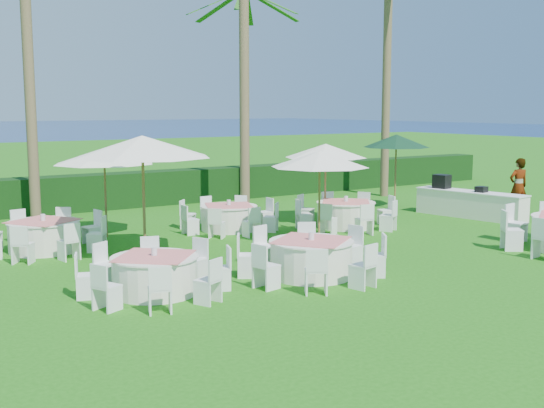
{
  "coord_description": "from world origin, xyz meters",
  "views": [
    {
      "loc": [
        -8.72,
        -10.51,
        3.46
      ],
      "look_at": [
        -0.49,
        2.18,
        1.3
      ],
      "focal_mm": 45.0,
      "sensor_mm": 36.0,
      "label": 1
    }
  ],
  "objects_px": {
    "umbrella_a": "(142,147)",
    "umbrella_b": "(320,159)",
    "banquet_table_b": "(311,257)",
    "banquet_table_d": "(44,235)",
    "buffet_table": "(469,203)",
    "staff_person": "(518,186)",
    "umbrella_d": "(326,151)",
    "banquet_table_a": "(155,274)",
    "umbrella_c": "(104,156)",
    "banquet_table_e": "(229,217)",
    "umbrella_green": "(396,141)",
    "banquet_table_f": "(346,214)"
  },
  "relations": [
    {
      "from": "umbrella_a",
      "to": "umbrella_b",
      "type": "bearing_deg",
      "value": -9.84
    },
    {
      "from": "banquet_table_b",
      "to": "banquet_table_d",
      "type": "xyz_separation_m",
      "value": [
        -3.95,
        5.5,
        -0.01
      ]
    },
    {
      "from": "buffet_table",
      "to": "staff_person",
      "type": "xyz_separation_m",
      "value": [
        1.93,
        -0.34,
        0.46
      ]
    },
    {
      "from": "umbrella_b",
      "to": "buffet_table",
      "type": "distance_m",
      "value": 6.8
    },
    {
      "from": "umbrella_d",
      "to": "buffet_table",
      "type": "relative_size",
      "value": 0.66
    },
    {
      "from": "banquet_table_a",
      "to": "buffet_table",
      "type": "xyz_separation_m",
      "value": [
        11.92,
        2.89,
        0.07
      ]
    },
    {
      "from": "umbrella_b",
      "to": "buffet_table",
      "type": "height_order",
      "value": "umbrella_b"
    },
    {
      "from": "umbrella_c",
      "to": "umbrella_b",
      "type": "bearing_deg",
      "value": -42.0
    },
    {
      "from": "umbrella_b",
      "to": "umbrella_a",
      "type": "bearing_deg",
      "value": 170.16
    },
    {
      "from": "banquet_table_a",
      "to": "banquet_table_e",
      "type": "distance_m",
      "value": 6.71
    },
    {
      "from": "staff_person",
      "to": "umbrella_d",
      "type": "bearing_deg",
      "value": -1.3
    },
    {
      "from": "umbrella_green",
      "to": "umbrella_d",
      "type": "bearing_deg",
      "value": -164.63
    },
    {
      "from": "staff_person",
      "to": "umbrella_b",
      "type": "bearing_deg",
      "value": 18.67
    },
    {
      "from": "buffet_table",
      "to": "umbrella_b",
      "type": "bearing_deg",
      "value": -172.98
    },
    {
      "from": "banquet_table_d",
      "to": "banquet_table_f",
      "type": "xyz_separation_m",
      "value": [
        8.24,
        -1.34,
        -0.0
      ]
    },
    {
      "from": "banquet_table_a",
      "to": "umbrella_b",
      "type": "bearing_deg",
      "value": 21.18
    },
    {
      "from": "umbrella_a",
      "to": "umbrella_b",
      "type": "xyz_separation_m",
      "value": [
        4.4,
        -0.76,
        -0.42
      ]
    },
    {
      "from": "banquet_table_a",
      "to": "banquet_table_d",
      "type": "height_order",
      "value": "banquet_table_d"
    },
    {
      "from": "banquet_table_e",
      "to": "buffet_table",
      "type": "distance_m",
      "value": 7.8
    },
    {
      "from": "umbrella_c",
      "to": "buffet_table",
      "type": "height_order",
      "value": "umbrella_c"
    },
    {
      "from": "umbrella_c",
      "to": "umbrella_d",
      "type": "distance_m",
      "value": 6.42
    },
    {
      "from": "banquet_table_d",
      "to": "umbrella_a",
      "type": "bearing_deg",
      "value": -50.89
    },
    {
      "from": "umbrella_a",
      "to": "buffet_table",
      "type": "bearing_deg",
      "value": 0.21
    },
    {
      "from": "banquet_table_e",
      "to": "banquet_table_a",
      "type": "bearing_deg",
      "value": -131.24
    },
    {
      "from": "umbrella_a",
      "to": "umbrella_d",
      "type": "bearing_deg",
      "value": 14.36
    },
    {
      "from": "banquet_table_b",
      "to": "umbrella_a",
      "type": "relative_size",
      "value": 0.96
    },
    {
      "from": "banquet_table_a",
      "to": "staff_person",
      "type": "distance_m",
      "value": 14.09
    },
    {
      "from": "banquet_table_b",
      "to": "umbrella_d",
      "type": "xyz_separation_m",
      "value": [
        4.2,
        5.03,
        1.77
      ]
    },
    {
      "from": "umbrella_a",
      "to": "staff_person",
      "type": "distance_m",
      "value": 12.97
    },
    {
      "from": "banquet_table_e",
      "to": "umbrella_green",
      "type": "height_order",
      "value": "umbrella_green"
    },
    {
      "from": "banquet_table_e",
      "to": "banquet_table_b",
      "type": "bearing_deg",
      "value": -102.18
    },
    {
      "from": "banquet_table_b",
      "to": "umbrella_b",
      "type": "distance_m",
      "value": 3.83
    },
    {
      "from": "umbrella_green",
      "to": "banquet_table_d",
      "type": "bearing_deg",
      "value": -177.25
    },
    {
      "from": "banquet_table_b",
      "to": "buffet_table",
      "type": "distance_m",
      "value": 9.35
    },
    {
      "from": "banquet_table_f",
      "to": "staff_person",
      "type": "xyz_separation_m",
      "value": [
        6.33,
        -1.07,
        0.51
      ]
    },
    {
      "from": "banquet_table_b",
      "to": "umbrella_c",
      "type": "relative_size",
      "value": 1.13
    },
    {
      "from": "umbrella_a",
      "to": "buffet_table",
      "type": "height_order",
      "value": "umbrella_a"
    },
    {
      "from": "umbrella_c",
      "to": "buffet_table",
      "type": "relative_size",
      "value": 0.73
    },
    {
      "from": "umbrella_b",
      "to": "umbrella_c",
      "type": "xyz_separation_m",
      "value": [
        -4.23,
        3.81,
        0.01
      ]
    },
    {
      "from": "banquet_table_f",
      "to": "banquet_table_e",
      "type": "bearing_deg",
      "value": 155.33
    },
    {
      "from": "umbrella_a",
      "to": "umbrella_green",
      "type": "distance_m",
      "value": 10.59
    },
    {
      "from": "banquet_table_a",
      "to": "banquet_table_f",
      "type": "distance_m",
      "value": 8.34
    },
    {
      "from": "umbrella_green",
      "to": "staff_person",
      "type": "bearing_deg",
      "value": -48.82
    },
    {
      "from": "banquet_table_b",
      "to": "staff_person",
      "type": "relative_size",
      "value": 1.67
    },
    {
      "from": "banquet_table_d",
      "to": "staff_person",
      "type": "distance_m",
      "value": 14.79
    },
    {
      "from": "banquet_table_b",
      "to": "staff_person",
      "type": "distance_m",
      "value": 11.08
    },
    {
      "from": "umbrella_a",
      "to": "umbrella_d",
      "type": "xyz_separation_m",
      "value": [
        6.43,
        1.65,
        -0.41
      ]
    },
    {
      "from": "banquet_table_e",
      "to": "umbrella_green",
      "type": "distance_m",
      "value": 7.09
    },
    {
      "from": "banquet_table_d",
      "to": "staff_person",
      "type": "xyz_separation_m",
      "value": [
        14.58,
        -2.42,
        0.51
      ]
    },
    {
      "from": "banquet_table_f",
      "to": "umbrella_b",
      "type": "xyz_separation_m",
      "value": [
        -2.12,
        -1.54,
        1.77
      ]
    }
  ]
}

